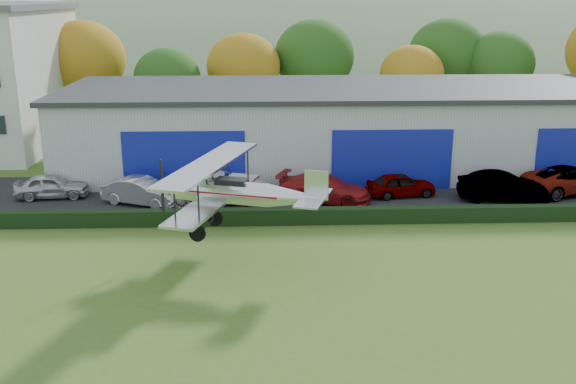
{
  "coord_description": "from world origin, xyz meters",
  "views": [
    {
      "loc": [
        -2.46,
        -14.85,
        10.97
      ],
      "look_at": [
        -1.39,
        12.88,
        2.66
      ],
      "focal_mm": 41.0,
      "sensor_mm": 36.0,
      "label": 1
    }
  ],
  "objects_px": {
    "car_4": "(401,185)",
    "car_6": "(571,180)",
    "car_1": "(142,191)",
    "car_2": "(220,187)",
    "car_3": "(324,188)",
    "hangar": "(375,126)",
    "biplane": "(234,190)",
    "car_0": "(52,186)",
    "car_5": "(503,187)"
  },
  "relations": [
    {
      "from": "car_4",
      "to": "car_6",
      "type": "xyz_separation_m",
      "value": [
        9.9,
        0.28,
        0.12
      ]
    },
    {
      "from": "car_1",
      "to": "car_6",
      "type": "distance_m",
      "value": 24.3
    },
    {
      "from": "car_2",
      "to": "car_3",
      "type": "height_order",
      "value": "car_2"
    },
    {
      "from": "car_1",
      "to": "car_6",
      "type": "relative_size",
      "value": 0.78
    },
    {
      "from": "hangar",
      "to": "car_4",
      "type": "relative_size",
      "value": 10.41
    },
    {
      "from": "biplane",
      "to": "car_3",
      "type": "bearing_deg",
      "value": 79.02
    },
    {
      "from": "car_1",
      "to": "car_2",
      "type": "height_order",
      "value": "car_2"
    },
    {
      "from": "car_0",
      "to": "car_1",
      "type": "height_order",
      "value": "car_1"
    },
    {
      "from": "car_6",
      "to": "car_1",
      "type": "bearing_deg",
      "value": 76.68
    },
    {
      "from": "car_1",
      "to": "biplane",
      "type": "height_order",
      "value": "biplane"
    },
    {
      "from": "car_1",
      "to": "biplane",
      "type": "bearing_deg",
      "value": -123.51
    },
    {
      "from": "hangar",
      "to": "car_1",
      "type": "height_order",
      "value": "hangar"
    },
    {
      "from": "hangar",
      "to": "biplane",
      "type": "relative_size",
      "value": 4.84
    },
    {
      "from": "car_5",
      "to": "car_6",
      "type": "xyz_separation_m",
      "value": [
        4.47,
        1.35,
        -0.01
      ]
    },
    {
      "from": "car_0",
      "to": "car_2",
      "type": "height_order",
      "value": "car_2"
    },
    {
      "from": "biplane",
      "to": "car_1",
      "type": "bearing_deg",
      "value": 141.33
    },
    {
      "from": "car_4",
      "to": "biplane",
      "type": "distance_m",
      "value": 13.03
    },
    {
      "from": "car_2",
      "to": "car_5",
      "type": "distance_m",
      "value": 15.61
    },
    {
      "from": "hangar",
      "to": "car_3",
      "type": "bearing_deg",
      "value": -116.57
    },
    {
      "from": "car_4",
      "to": "biplane",
      "type": "relative_size",
      "value": 0.47
    },
    {
      "from": "car_2",
      "to": "car_0",
      "type": "bearing_deg",
      "value": 79.39
    },
    {
      "from": "car_0",
      "to": "biplane",
      "type": "relative_size",
      "value": 0.48
    },
    {
      "from": "car_2",
      "to": "car_4",
      "type": "distance_m",
      "value": 10.19
    },
    {
      "from": "car_4",
      "to": "car_5",
      "type": "distance_m",
      "value": 5.53
    },
    {
      "from": "hangar",
      "to": "car_4",
      "type": "bearing_deg",
      "value": -87.64
    },
    {
      "from": "car_3",
      "to": "biplane",
      "type": "distance_m",
      "value": 9.77
    },
    {
      "from": "car_3",
      "to": "biplane",
      "type": "bearing_deg",
      "value": 172.72
    },
    {
      "from": "biplane",
      "to": "car_6",
      "type": "bearing_deg",
      "value": 44.29
    },
    {
      "from": "car_0",
      "to": "car_4",
      "type": "relative_size",
      "value": 1.02
    },
    {
      "from": "car_3",
      "to": "car_5",
      "type": "relative_size",
      "value": 1.07
    },
    {
      "from": "car_2",
      "to": "car_5",
      "type": "relative_size",
      "value": 1.24
    },
    {
      "from": "car_2",
      "to": "car_6",
      "type": "bearing_deg",
      "value": -92.31
    },
    {
      "from": "hangar",
      "to": "car_3",
      "type": "relative_size",
      "value": 7.88
    },
    {
      "from": "hangar",
      "to": "car_2",
      "type": "height_order",
      "value": "hangar"
    },
    {
      "from": "car_2",
      "to": "car_3",
      "type": "bearing_deg",
      "value": -97.18
    },
    {
      "from": "biplane",
      "to": "hangar",
      "type": "bearing_deg",
      "value": 80.18
    },
    {
      "from": "car_0",
      "to": "car_2",
      "type": "distance_m",
      "value": 9.53
    },
    {
      "from": "car_0",
      "to": "car_6",
      "type": "bearing_deg",
      "value": -96.07
    },
    {
      "from": "hangar",
      "to": "car_1",
      "type": "relative_size",
      "value": 9.2
    },
    {
      "from": "car_5",
      "to": "car_6",
      "type": "bearing_deg",
      "value": -62.6
    },
    {
      "from": "car_5",
      "to": "biplane",
      "type": "distance_m",
      "value": 16.67
    },
    {
      "from": "car_3",
      "to": "car_6",
      "type": "distance_m",
      "value": 14.35
    },
    {
      "from": "car_1",
      "to": "car_3",
      "type": "bearing_deg",
      "value": -66.09
    },
    {
      "from": "hangar",
      "to": "car_5",
      "type": "bearing_deg",
      "value": -56.03
    },
    {
      "from": "car_4",
      "to": "car_6",
      "type": "bearing_deg",
      "value": -97.91
    },
    {
      "from": "car_1",
      "to": "biplane",
      "type": "relative_size",
      "value": 0.53
    },
    {
      "from": "car_0",
      "to": "car_1",
      "type": "xyz_separation_m",
      "value": [
        5.27,
        -1.39,
        0.05
      ]
    },
    {
      "from": "car_3",
      "to": "car_6",
      "type": "xyz_separation_m",
      "value": [
        14.32,
        1.07,
        0.04
      ]
    },
    {
      "from": "hangar",
      "to": "car_3",
      "type": "xyz_separation_m",
      "value": [
        -4.11,
        -8.22,
        -1.86
      ]
    },
    {
      "from": "car_2",
      "to": "car_4",
      "type": "bearing_deg",
      "value": -91.62
    }
  ]
}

